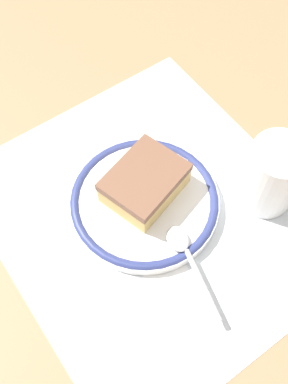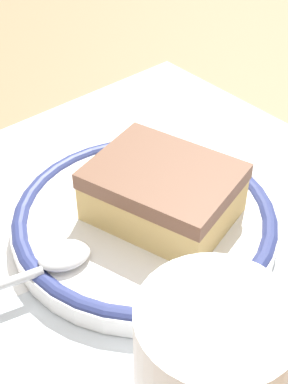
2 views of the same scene
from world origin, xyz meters
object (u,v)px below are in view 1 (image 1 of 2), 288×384
at_px(cake_slice, 145,183).
at_px(napkin, 164,326).
at_px(cup, 271,178).
at_px(plate, 144,202).
at_px(spoon, 187,250).

distance_m(cake_slice, napkin, 0.17).
height_order(cup, napkin, cup).
height_order(plate, napkin, plate).
bearing_deg(cup, cake_slice, -124.50).
xyz_separation_m(cake_slice, cup, (0.09, 0.12, 0.01)).
relative_size(spoon, napkin, 1.00).
distance_m(plate, napkin, 0.15).
bearing_deg(cake_slice, plate, -38.83).
bearing_deg(plate, napkin, -27.04).
xyz_separation_m(plate, spoon, (0.08, 0.00, 0.01)).
bearing_deg(spoon, plate, -179.38).
bearing_deg(napkin, spoon, 126.54).
bearing_deg(cup, spoon, -86.73).
distance_m(spoon, napkin, 0.09).
distance_m(cake_slice, cup, 0.15).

